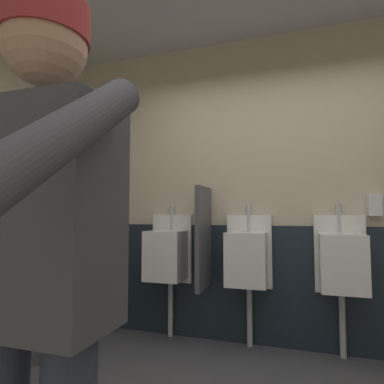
# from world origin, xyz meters

# --- Properties ---
(wall_back) EXTENTS (4.99, 0.12, 2.83)m
(wall_back) POSITION_xyz_m (0.00, 1.62, 1.41)
(wall_back) COLOR beige
(wall_back) RESTS_ON ground_plane
(wainscot_band_back) EXTENTS (4.39, 0.03, 1.05)m
(wainscot_band_back) POSITION_xyz_m (0.00, 1.54, 0.53)
(wainscot_band_back) COLOR #19232D
(wainscot_band_back) RESTS_ON ground_plane
(urinal_left) EXTENTS (0.40, 0.34, 1.24)m
(urinal_left) POSITION_xyz_m (-0.99, 1.40, 0.78)
(urinal_left) COLOR white
(urinal_left) RESTS_ON ground_plane
(urinal_middle) EXTENTS (0.40, 0.34, 1.24)m
(urinal_middle) POSITION_xyz_m (-0.24, 1.40, 0.78)
(urinal_middle) COLOR white
(urinal_middle) RESTS_ON ground_plane
(urinal_right) EXTENTS (0.40, 0.34, 1.24)m
(urinal_right) POSITION_xyz_m (0.51, 1.40, 0.78)
(urinal_right) COLOR white
(urinal_right) RESTS_ON ground_plane
(privacy_divider_panel) EXTENTS (0.04, 0.40, 0.90)m
(privacy_divider_panel) POSITION_xyz_m (-0.61, 1.33, 0.95)
(privacy_divider_panel) COLOR #4C4C51
(person) EXTENTS (0.63, 0.60, 1.75)m
(person) POSITION_xyz_m (-0.49, -0.75, 1.04)
(person) COLOR #2D3342
(person) RESTS_ON ground_plane
(trash_bin) EXTENTS (0.33, 0.33, 0.73)m
(trash_bin) POSITION_xyz_m (-1.88, 0.69, 0.36)
(trash_bin) COLOR #38383D
(trash_bin) RESTS_ON ground_plane
(soap_dispenser) EXTENTS (0.10, 0.07, 0.18)m
(soap_dispenser) POSITION_xyz_m (0.78, 1.52, 1.23)
(soap_dispenser) COLOR silver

